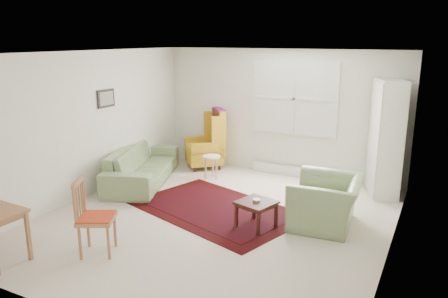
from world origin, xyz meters
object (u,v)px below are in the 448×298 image
at_px(wingback_chair, 204,138).
at_px(stool, 212,167).
at_px(armchair, 326,197).
at_px(coffee_table, 256,214).
at_px(desk_chair, 96,217).
at_px(cabinet, 386,139).
at_px(sofa, 142,158).

distance_m(wingback_chair, stool, 0.88).
bearing_deg(armchair, coffee_table, -63.31).
xyz_separation_m(stool, desk_chair, (0.19, -3.38, 0.27)).
relative_size(coffee_table, stool, 1.06).
distance_m(armchair, stool, 2.83).
bearing_deg(wingback_chair, cabinet, 47.03).
relative_size(sofa, armchair, 2.08).
bearing_deg(stool, coffee_table, -45.51).
xyz_separation_m(sofa, cabinet, (4.20, 1.38, 0.55)).
bearing_deg(armchair, stool, -119.59).
bearing_deg(sofa, armchair, -116.63).
distance_m(stool, desk_chair, 3.39).
xyz_separation_m(armchair, cabinet, (0.56, 1.76, 0.58)).
bearing_deg(coffee_table, sofa, 161.34).
height_order(sofa, desk_chair, desk_chair).
bearing_deg(sofa, stool, -74.51).
xyz_separation_m(wingback_chair, cabinet, (3.63, 0.00, 0.38)).
bearing_deg(coffee_table, wingback_chair, 133.53).
bearing_deg(stool, wingback_chair, 130.58).
xyz_separation_m(stool, cabinet, (3.12, 0.59, 0.78)).
height_order(sofa, coffee_table, sofa).
height_order(armchair, coffee_table, armchair).
xyz_separation_m(wingback_chair, stool, (0.51, -0.59, -0.40)).
bearing_deg(desk_chair, stool, -24.70).
height_order(wingback_chair, coffee_table, wingback_chair).
relative_size(sofa, stool, 4.97).
distance_m(sofa, coffee_table, 2.93).
bearing_deg(cabinet, coffee_table, -142.52).
bearing_deg(desk_chair, coffee_table, -69.89).
bearing_deg(stool, sofa, -143.99).
bearing_deg(wingback_chair, stool, -2.39).
height_order(coffee_table, stool, stool).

